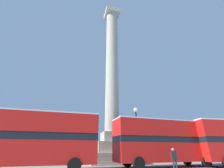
{
  "coord_description": "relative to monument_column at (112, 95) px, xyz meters",
  "views": [
    {
      "loc": [
        -5.38,
        -19.83,
        1.52
      ],
      "look_at": [
        0.0,
        0.0,
        10.56
      ],
      "focal_mm": 24.0,
      "sensor_mm": 36.0,
      "label": 1
    }
  ],
  "objects": [
    {
      "name": "street_lamp",
      "position": [
        1.86,
        -3.8,
        -5.05
      ],
      "size": [
        0.5,
        0.5,
        6.07
      ],
      "color": "black",
      "rests_on": "ground_plane"
    },
    {
      "name": "bus_c",
      "position": [
        3.84,
        -5.72,
        -6.48
      ],
      "size": [
        10.16,
        3.07,
        4.32
      ],
      "rotation": [
        0.0,
        0.0,
        0.04
      ],
      "color": "red",
      "rests_on": "ground_plane"
    },
    {
      "name": "ground_plane",
      "position": [
        0.0,
        0.0,
        -8.87
      ],
      "size": [
        200.0,
        200.0,
        0.0
      ],
      "primitive_type": "plane",
      "color": "gray"
    },
    {
      "name": "bus_a",
      "position": [
        -8.69,
        -6.16,
        -6.46
      ],
      "size": [
        11.11,
        2.84,
        4.36
      ],
      "rotation": [
        0.0,
        0.0,
        0.01
      ],
      "color": "red",
      "rests_on": "ground_plane"
    },
    {
      "name": "monument_column",
      "position": [
        0.0,
        0.0,
        0.0
      ],
      "size": [
        5.89,
        5.89,
        26.61
      ],
      "color": "#A39E8E",
      "rests_on": "ground_plane"
    },
    {
      "name": "pedestrian_near_lamp",
      "position": [
        2.95,
        -8.2,
        -7.96
      ],
      "size": [
        0.44,
        0.22,
        1.65
      ],
      "rotation": [
        0.0,
        0.0,
        6.21
      ],
      "color": "#28282D",
      "rests_on": "ground_plane"
    },
    {
      "name": "equestrian_statue",
      "position": [
        8.05,
        4.87,
        -7.38
      ],
      "size": [
        4.0,
        3.03,
        5.72
      ],
      "rotation": [
        0.0,
        0.0,
        0.09
      ],
      "color": "#A39E8E",
      "rests_on": "ground_plane"
    }
  ]
}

